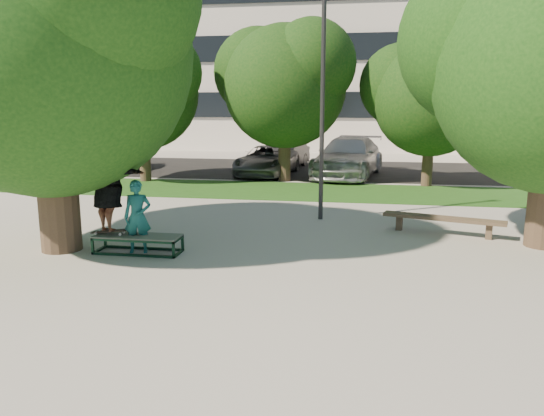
% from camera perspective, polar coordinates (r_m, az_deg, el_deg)
% --- Properties ---
extents(ground, '(120.00, 120.00, 0.00)m').
position_cam_1_polar(ground, '(9.75, -3.00, -7.17)').
color(ground, gray).
rests_on(ground, ground).
extents(grass_strip, '(30.00, 4.00, 0.02)m').
position_cam_1_polar(grass_strip, '(18.81, 6.29, 1.74)').
color(grass_strip, '#1D4614').
rests_on(grass_strip, ground).
extents(asphalt_strip, '(40.00, 8.00, 0.01)m').
position_cam_1_polar(asphalt_strip, '(25.30, 4.89, 4.16)').
color(asphalt_strip, black).
rests_on(asphalt_strip, ground).
extents(tree_left, '(6.96, 5.95, 7.12)m').
position_cam_1_polar(tree_left, '(12.02, -23.34, 16.78)').
color(tree_left, '#38281E').
rests_on(tree_left, ground).
extents(bg_tree_left, '(5.28, 4.51, 5.77)m').
position_cam_1_polar(bg_tree_left, '(21.88, -13.95, 12.58)').
color(bg_tree_left, '#38281E').
rests_on(bg_tree_left, ground).
extents(bg_tree_mid, '(5.76, 4.92, 6.24)m').
position_cam_1_polar(bg_tree_mid, '(21.36, 1.21, 13.70)').
color(bg_tree_mid, '#38281E').
rests_on(bg_tree_mid, ground).
extents(bg_tree_right, '(5.04, 4.31, 5.43)m').
position_cam_1_polar(bg_tree_right, '(20.74, 16.57, 11.88)').
color(bg_tree_right, '#38281E').
rests_on(bg_tree_right, ground).
extents(lamppost, '(0.25, 0.15, 6.11)m').
position_cam_1_polar(lamppost, '(14.07, 5.45, 11.46)').
color(lamppost, '#2D2D30').
rests_on(lamppost, ground).
extents(office_building, '(30.00, 14.12, 16.00)m').
position_cam_1_polar(office_building, '(41.50, 4.12, 17.95)').
color(office_building, silver).
rests_on(office_building, ground).
extents(grind_box, '(1.80, 0.60, 0.38)m').
position_cam_1_polar(grind_box, '(11.42, -14.22, -3.77)').
color(grind_box, black).
rests_on(grind_box, ground).
extents(skater_rig, '(2.08, 1.02, 1.71)m').
position_cam_1_polar(skater_rig, '(11.46, -17.29, 1.64)').
color(skater_rig, white).
rests_on(skater_rig, grind_box).
extents(bystander, '(0.63, 0.50, 1.53)m').
position_cam_1_polar(bystander, '(11.33, -14.26, -0.90)').
color(bystander, '#185C5C').
rests_on(bystander, ground).
extents(bench, '(2.80, 1.16, 0.43)m').
position_cam_1_polar(bench, '(13.21, 17.91, -1.20)').
color(bench, brown).
rests_on(bench, ground).
extents(car_silver_a, '(2.27, 4.19, 1.36)m').
position_cam_1_polar(car_silver_a, '(26.25, -15.41, 5.53)').
color(car_silver_a, '#A8A8AC').
rests_on(car_silver_a, asphalt_strip).
extents(car_dark, '(2.10, 4.14, 1.30)m').
position_cam_1_polar(car_dark, '(25.60, 1.36, 5.74)').
color(car_dark, black).
rests_on(car_dark, asphalt_strip).
extents(car_grey, '(2.47, 4.73, 1.27)m').
position_cam_1_polar(car_grey, '(23.09, -0.55, 5.11)').
color(car_grey, '#5C5B61').
rests_on(car_grey, asphalt_strip).
extents(car_silver_b, '(3.29, 6.02, 1.65)m').
position_cam_1_polar(car_silver_b, '(22.97, 8.23, 5.45)').
color(car_silver_b, silver).
rests_on(car_silver_b, asphalt_strip).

